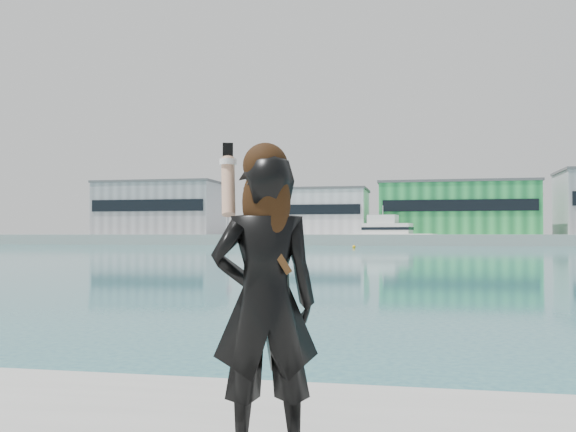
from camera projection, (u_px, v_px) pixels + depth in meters
name	position (u px, v px, depth m)	size (l,w,h in m)	color
far_quay	(416.00, 239.00, 131.98)	(320.00, 40.00, 2.00)	#9E9E99
warehouse_grey_left	(162.00, 208.00, 141.25)	(26.52, 16.36, 11.50)	gray
warehouse_white	(309.00, 212.00, 134.59)	(24.48, 15.35, 9.50)	silver
warehouse_green	(457.00, 208.00, 128.56)	(30.60, 16.36, 10.50)	#218740
flagpole_left	(227.00, 212.00, 130.94)	(1.28, 0.16, 8.00)	silver
flagpole_right	(537.00, 210.00, 118.87)	(1.28, 0.16, 8.00)	silver
motor_yacht	(390.00, 234.00, 120.25)	(16.60, 7.94, 7.47)	white
buoy_far	(354.00, 248.00, 97.05)	(0.50, 0.50, 0.50)	#FFAD0D
woman	(265.00, 293.00, 3.91)	(0.76, 0.63, 1.90)	black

